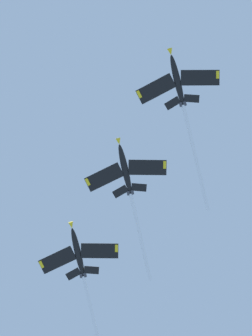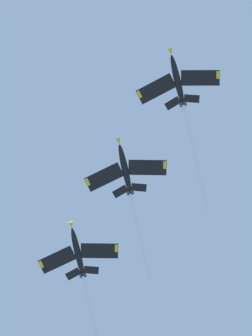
{
  "view_description": "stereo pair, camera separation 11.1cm",
  "coord_description": "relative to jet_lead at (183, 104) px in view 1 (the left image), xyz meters",
  "views": [
    {
      "loc": [
        0.21,
        -18.04,
        1.78
      ],
      "look_at": [
        -15.61,
        28.27,
        137.63
      ],
      "focal_mm": 65.14,
      "sensor_mm": 36.0,
      "label": 1
    },
    {
      "loc": [
        0.1,
        -18.08,
        1.78
      ],
      "look_at": [
        -15.61,
        28.27,
        137.63
      ],
      "focal_mm": 65.14,
      "sensor_mm": 36.0,
      "label": 2
    }
  ],
  "objects": [
    {
      "name": "jet_second",
      "position": [
        -18.06,
        14.02,
        -4.47
      ],
      "size": [
        20.09,
        33.86,
        10.43
      ],
      "color": "black"
    },
    {
      "name": "jet_third",
      "position": [
        -35.42,
        30.47,
        -9.08
      ],
      "size": [
        20.09,
        39.47,
        12.48
      ],
      "color": "black"
    },
    {
      "name": "jet_lead",
      "position": [
        0.0,
        0.0,
        0.0
      ],
      "size": [
        20.12,
        37.56,
        12.32
      ],
      "color": "black"
    }
  ]
}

